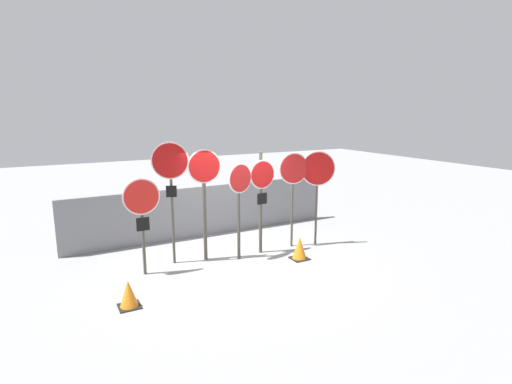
{
  "coord_description": "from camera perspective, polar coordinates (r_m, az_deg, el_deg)",
  "views": [
    {
      "loc": [
        -3.83,
        -8.13,
        3.4
      ],
      "look_at": [
        0.54,
        0.0,
        1.5
      ],
      "focal_mm": 28.0,
      "sensor_mm": 36.0,
      "label": 1
    }
  ],
  "objects": [
    {
      "name": "stop_sign_6",
      "position": [
        10.02,
        8.83,
        2.48
      ],
      "size": [
        0.81,
        0.37,
        2.42
      ],
      "rotation": [
        0.0,
        0.0,
        -0.4
      ],
      "color": "#474238",
      "rests_on": "ground"
    },
    {
      "name": "stop_sign_5",
      "position": [
        9.82,
        5.37,
        2.27
      ],
      "size": [
        0.77,
        0.17,
        2.39
      ],
      "rotation": [
        0.0,
        0.0,
        -0.17
      ],
      "color": "#474238",
      "rests_on": "ground"
    },
    {
      "name": "traffic_cone_1",
      "position": [
        7.54,
        -17.73,
        -13.72
      ],
      "size": [
        0.38,
        0.38,
        0.49
      ],
      "color": "black",
      "rests_on": "ground"
    },
    {
      "name": "stop_sign_4",
      "position": [
        9.38,
        0.81,
        0.61
      ],
      "size": [
        0.68,
        0.16,
        2.46
      ],
      "rotation": [
        0.0,
        0.0,
        0.1
      ],
      "color": "#474238",
      "rests_on": "ground"
    },
    {
      "name": "stop_sign_0",
      "position": [
        8.43,
        -16.01,
        -1.87
      ],
      "size": [
        0.75,
        0.12,
        2.06
      ],
      "rotation": [
        0.0,
        0.0,
        -0.02
      ],
      "color": "#474238",
      "rests_on": "ground"
    },
    {
      "name": "stop_sign_1",
      "position": [
        8.8,
        -12.1,
        2.62
      ],
      "size": [
        0.77,
        0.29,
        2.75
      ],
      "rotation": [
        0.0,
        0.0,
        -0.32
      ],
      "color": "#474238",
      "rests_on": "ground"
    },
    {
      "name": "traffic_cone_0",
      "position": [
        9.4,
        6.24,
        -7.97
      ],
      "size": [
        0.39,
        0.39,
        0.53
      ],
      "color": "black",
      "rests_on": "ground"
    },
    {
      "name": "stop_sign_2",
      "position": [
        8.95,
        -7.39,
        1.19
      ],
      "size": [
        0.75,
        0.17,
        2.56
      ],
      "rotation": [
        0.0,
        0.0,
        -0.09
      ],
      "color": "#474238",
      "rests_on": "ground"
    },
    {
      "name": "stop_sign_3",
      "position": [
        8.98,
        -2.34,
        0.09
      ],
      "size": [
        0.65,
        0.23,
        2.25
      ],
      "rotation": [
        0.0,
        0.0,
        0.29
      ],
      "color": "#474238",
      "rests_on": "ground"
    },
    {
      "name": "fence_back",
      "position": [
        11.06,
        -7.13,
        -2.66
      ],
      "size": [
        7.47,
        0.12,
        1.38
      ],
      "color": "slate",
      "rests_on": "ground"
    },
    {
      "name": "ground_plane",
      "position": [
        9.6,
        -2.87,
        -9.14
      ],
      "size": [
        40.0,
        40.0,
        0.0
      ],
      "primitive_type": "plane",
      "color": "gray"
    }
  ]
}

